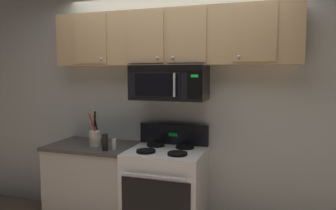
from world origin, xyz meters
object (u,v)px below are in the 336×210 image
Objects in this scene: utensil_crock_cream at (95,137)px; pepper_mill at (105,142)px; stove_range at (166,191)px; salt_shaker at (114,144)px; over_range_microwave at (169,83)px.

utensil_crock_cream reaches higher than pepper_mill.
stove_range reaches higher than salt_shaker.
salt_shaker is 0.10m from pepper_mill.
utensil_crock_cream is 3.69× the size of salt_shaker.
utensil_crock_cream is (-0.78, -0.06, 0.53)m from stove_range.
over_range_microwave is 7.01× the size of salt_shaker.
stove_range is 0.72m from salt_shaker.
pepper_mill is at bearing -151.39° from over_range_microwave.
pepper_mill is (-0.58, -0.31, -0.59)m from over_range_microwave.
utensil_crock_cream is (-0.78, -0.17, -0.58)m from over_range_microwave.
pepper_mill is (0.20, -0.14, -0.01)m from utensil_crock_cream.
stove_range is 1.47× the size of over_range_microwave.
over_range_microwave is 4.53× the size of pepper_mill.
salt_shaker is at bearing -165.03° from stove_range.
utensil_crock_cream is 0.28m from salt_shaker.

